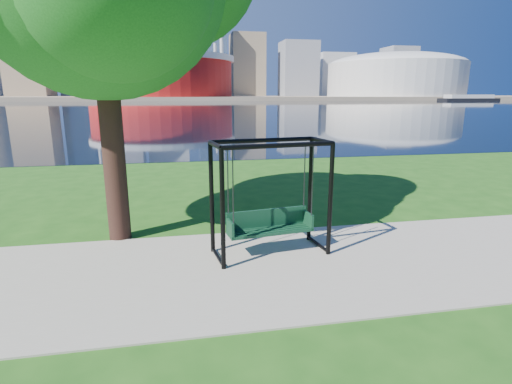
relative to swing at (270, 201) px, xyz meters
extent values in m
plane|color=#1E5114|center=(-0.60, -0.19, -1.11)|extent=(900.00, 900.00, 0.00)
cube|color=#9E937F|center=(-0.60, -0.69, -1.10)|extent=(120.00, 4.00, 0.03)
cube|color=black|center=(-0.60, 101.81, -1.10)|extent=(900.00, 180.00, 0.02)
cube|color=#937F60|center=(-0.60, 305.81, -0.11)|extent=(900.00, 228.00, 2.00)
cylinder|color=maroon|center=(-10.60, 234.81, 11.89)|extent=(80.00, 80.00, 22.00)
cylinder|color=silver|center=(-10.60, 234.81, 21.39)|extent=(83.00, 83.00, 3.00)
cylinder|color=silver|center=(22.31, 253.81, 16.89)|extent=(2.00, 2.00, 32.00)
cylinder|color=silver|center=(-43.51, 253.81, 16.89)|extent=(2.00, 2.00, 32.00)
cylinder|color=silver|center=(-43.51, 215.81, 16.89)|extent=(2.00, 2.00, 32.00)
cylinder|color=silver|center=(22.31, 215.81, 16.89)|extent=(2.00, 2.00, 32.00)
cylinder|color=beige|center=(134.40, 234.81, 10.89)|extent=(84.00, 84.00, 20.00)
ellipsoid|color=beige|center=(134.40, 234.81, 19.89)|extent=(84.00, 84.00, 15.12)
cube|color=#998466|center=(-100.60, 299.81, 44.89)|extent=(26.00, 26.00, 88.00)
cube|color=slate|center=(-70.60, 324.81, 48.39)|extent=(30.00, 24.00, 95.00)
cube|color=gray|center=(-40.60, 304.81, 36.89)|extent=(24.00, 24.00, 72.00)
cube|color=silver|center=(-10.60, 334.81, 40.89)|extent=(32.00, 28.00, 80.00)
cube|color=slate|center=(24.40, 309.81, 29.89)|extent=(22.00, 22.00, 58.00)
cube|color=#998466|center=(54.40, 324.81, 24.89)|extent=(26.00, 26.00, 48.00)
cube|color=gray|center=(94.40, 314.81, 21.89)|extent=(28.00, 24.00, 42.00)
cube|color=silver|center=(134.40, 339.81, 18.89)|extent=(30.00, 26.00, 36.00)
cube|color=gray|center=(184.40, 319.81, 20.89)|extent=(24.00, 24.00, 40.00)
cube|color=#998466|center=(224.40, 334.81, 16.89)|extent=(26.00, 26.00, 32.00)
cylinder|color=black|center=(-1.01, -0.61, 0.02)|extent=(0.10, 0.10, 2.26)
cylinder|color=black|center=(1.14, -0.32, 0.02)|extent=(0.10, 0.10, 2.26)
cylinder|color=black|center=(-1.13, 0.26, 0.02)|extent=(0.10, 0.10, 2.26)
cylinder|color=black|center=(1.01, 0.56, 0.02)|extent=(0.10, 0.10, 2.26)
cylinder|color=black|center=(0.07, -0.46, 1.15)|extent=(2.15, 0.39, 0.09)
cylinder|color=black|center=(-0.06, 0.41, 1.15)|extent=(2.15, 0.39, 0.09)
cylinder|color=black|center=(-1.07, -0.18, 1.15)|extent=(0.21, 0.89, 0.09)
cylinder|color=black|center=(-1.07, -0.18, -1.04)|extent=(0.19, 0.89, 0.07)
cylinder|color=black|center=(1.07, 0.12, 1.15)|extent=(0.21, 0.89, 0.09)
cylinder|color=black|center=(1.07, 0.12, -1.04)|extent=(0.19, 0.89, 0.07)
cube|color=black|center=(0.00, -0.03, -0.62)|extent=(1.76, 0.68, 0.06)
cube|color=black|center=(-0.02, 0.16, -0.41)|extent=(1.71, 0.29, 0.37)
cube|color=black|center=(-0.82, -0.14, -0.49)|extent=(0.11, 0.44, 0.33)
cube|color=black|center=(0.83, 0.09, -0.49)|extent=(0.11, 0.44, 0.33)
cylinder|color=#2E2E33|center=(-0.77, -0.32, 0.38)|extent=(0.03, 0.03, 1.42)
cylinder|color=#2E2E33|center=(0.83, -0.09, 0.38)|extent=(0.03, 0.03, 1.42)
cylinder|color=#2E2E33|center=(-0.82, 0.04, 0.38)|extent=(0.03, 0.03, 1.42)
cylinder|color=#2E2E33|center=(0.78, 0.27, 0.38)|extent=(0.03, 0.03, 1.42)
cylinder|color=black|center=(-3.11, 1.50, 1.25)|extent=(0.47, 0.47, 4.74)
cube|color=black|center=(146.92, 180.99, -0.47)|extent=(31.28, 8.74, 1.25)
cube|color=silver|center=(146.92, 180.99, 1.09)|extent=(25.03, 7.09, 1.87)
camera|label=1|loc=(-1.70, -7.42, 2.04)|focal=28.00mm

